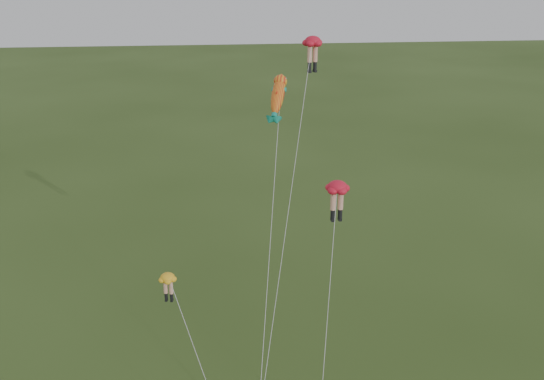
{
  "coord_description": "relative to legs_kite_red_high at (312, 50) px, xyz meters",
  "views": [
    {
      "loc": [
        -2.8,
        -27.22,
        24.44
      ],
      "look_at": [
        0.51,
        6.0,
        11.35
      ],
      "focal_mm": 40.0,
      "sensor_mm": 36.0,
      "label": 1
    }
  ],
  "objects": [
    {
      "name": "legs_kite_red_high",
      "position": [
        0.0,
        0.0,
        0.0
      ],
      "size": [
        6.07,
        16.07,
        19.44
      ],
      "rotation": [
        0.0,
        0.0,
        0.4
      ],
      "color": "red",
      "rests_on": "ground"
    },
    {
      "name": "fish_kite",
      "position": [
        -2.47,
        -2.4,
        -2.44
      ],
      "size": [
        3.41,
        13.88,
        17.59
      ],
      "rotation": [
        0.86,
        0.0,
        -0.35
      ],
      "color": "orange",
      "rests_on": "ground"
    },
    {
      "name": "legs_kite_yellow",
      "position": [
        -9.14,
        -11.17,
        -10.59
      ],
      "size": [
        3.84,
        5.21,
        8.67
      ],
      "rotation": [
        0.0,
        0.0,
        -0.24
      ],
      "color": "yellow",
      "rests_on": "ground"
    },
    {
      "name": "legs_kite_red_mid",
      "position": [
        0.49,
        -7.29,
        -7.14
      ],
      "size": [
        2.81,
        7.54,
        12.12
      ],
      "rotation": [
        0.0,
        0.0,
        0.09
      ],
      "color": "red",
      "rests_on": "ground"
    }
  ]
}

